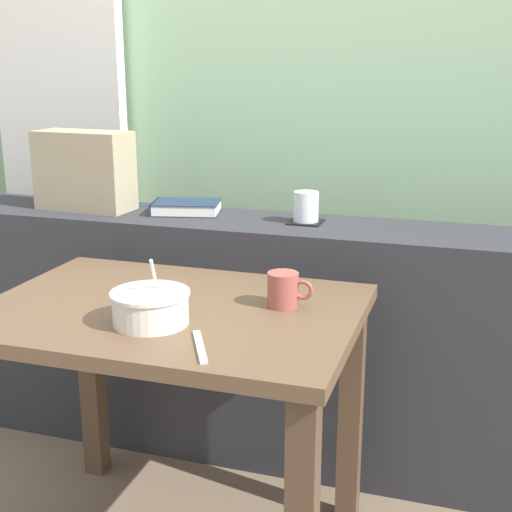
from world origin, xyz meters
TOP-DOWN VIEW (x-y plane):
  - outdoor_backdrop at (0.00, 1.13)m, footprint 4.80×0.08m
  - curtain_left_panel at (-0.92, 1.03)m, footprint 0.56×0.06m
  - dark_console_ledge at (0.00, 0.55)m, footprint 2.80×0.32m
  - breakfast_table at (0.03, -0.02)m, footprint 0.91×0.65m
  - coaster_square at (0.22, 0.57)m, footprint 0.10×0.10m
  - juice_glass at (0.22, 0.57)m, footprint 0.08×0.08m
  - closed_book at (-0.19, 0.59)m, footprint 0.25×0.19m
  - throw_pillow at (-0.54, 0.55)m, footprint 0.33×0.16m
  - soup_bowl at (0.04, -0.14)m, footprint 0.18×0.18m
  - fork_utensil at (0.19, -0.24)m, footprint 0.09×0.16m
  - ceramic_mug at (0.29, 0.06)m, footprint 0.11×0.08m

SIDE VIEW (x-z plane):
  - dark_console_ledge at x=0.00m, z-range 0.00..0.79m
  - breakfast_table at x=0.03m, z-range 0.22..0.91m
  - fork_utensil at x=0.19m, z-range 0.69..0.70m
  - soup_bowl at x=0.04m, z-range 0.65..0.81m
  - ceramic_mug at x=0.29m, z-range 0.69..0.78m
  - coaster_square at x=0.22m, z-range 0.79..0.79m
  - closed_book at x=-0.19m, z-range 0.79..0.83m
  - juice_glass at x=0.22m, z-range 0.79..0.88m
  - throw_pillow at x=-0.54m, z-range 0.79..1.05m
  - curtain_left_panel at x=-0.92m, z-range 0.00..2.50m
  - outdoor_backdrop at x=0.00m, z-range 0.00..2.80m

